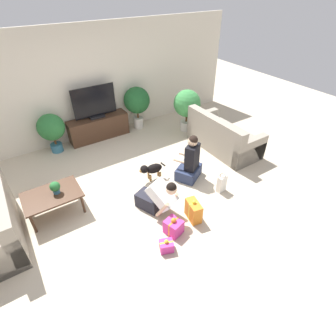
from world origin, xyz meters
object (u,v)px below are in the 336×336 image
at_px(tv, 95,104).
at_px(dog, 151,169).
at_px(person_sitting, 190,163).
at_px(sofa_right, 222,137).
at_px(person_kneeling, 157,197).
at_px(tv_console, 99,128).
at_px(coffee_table, 52,196).
at_px(gift_bag_a, 222,184).
at_px(potted_plant_back_right, 137,102).
at_px(gift_box_b, 166,246).
at_px(gift_box_c, 174,227).
at_px(tabletop_plant, 55,187).
at_px(potted_plant_back_left, 51,129).
at_px(gift_box_a, 193,211).
at_px(potted_plant_corner_right, 187,105).

xyz_separation_m(tv, dog, (0.24, -2.20, -0.66)).
relative_size(tv, person_sitting, 1.06).
xyz_separation_m(sofa_right, dog, (-2.00, -0.10, -0.05)).
bearing_deg(person_kneeling, tv_console, 64.91).
relative_size(coffee_table, gift_bag_a, 2.47).
height_order(potted_plant_back_right, gift_box_b, potted_plant_back_right).
bearing_deg(potted_plant_back_right, tv_console, 177.37).
xyz_separation_m(potted_plant_back_right, person_kneeling, (-1.21, -2.98, -0.41)).
distance_m(person_kneeling, gift_box_c, 0.59).
distance_m(coffee_table, tabletop_plant, 0.19).
height_order(coffee_table, gift_box_b, coffee_table).
relative_size(potted_plant_back_left, gift_bag_a, 2.47).
distance_m(coffee_table, gift_box_b, 2.11).
bearing_deg(gift_box_a, coffee_table, 143.38).
xyz_separation_m(sofa_right, tv, (-2.24, 2.10, 0.61)).
bearing_deg(tabletop_plant, person_sitting, -10.79).
distance_m(person_sitting, gift_bag_a, 0.75).
bearing_deg(dog, tv, -166.58).
xyz_separation_m(potted_plant_back_right, person_sitting, (-0.16, -2.52, -0.38)).
distance_m(person_kneeling, person_sitting, 1.15).
xyz_separation_m(potted_plant_back_left, dog, (1.33, -2.15, -0.35)).
distance_m(dog, gift_box_b, 1.75).
xyz_separation_m(potted_plant_corner_right, tabletop_plant, (-3.63, -1.22, -0.16)).
xyz_separation_m(potted_plant_back_left, potted_plant_back_right, (2.18, 0.00, 0.14)).
bearing_deg(tabletop_plant, potted_plant_corner_right, 18.64).
relative_size(gift_bag_a, tabletop_plant, 1.69).
bearing_deg(coffee_table, sofa_right, -0.17).
bearing_deg(sofa_right, coffee_table, 89.83).
height_order(tv, potted_plant_back_right, tv).
height_order(sofa_right, tv_console, sofa_right).
bearing_deg(person_kneeling, gift_box_a, -71.93).
bearing_deg(gift_box_a, person_kneeling, 130.83).
height_order(tv_console, gift_box_a, tv_console).
bearing_deg(person_sitting, gift_box_b, 12.14).
bearing_deg(gift_box_c, gift_bag_a, 14.01).
height_order(gift_box_b, gift_box_c, gift_box_c).
xyz_separation_m(gift_box_b, gift_bag_a, (1.62, 0.55, 0.10)).
bearing_deg(potted_plant_back_right, gift_box_a, -102.98).
relative_size(potted_plant_corner_right, gift_box_a, 2.68).
bearing_deg(tv_console, gift_box_a, -85.24).
xyz_separation_m(gift_bag_a, tabletop_plant, (-2.72, 1.15, 0.36)).
relative_size(potted_plant_corner_right, person_kneeling, 1.34).
bearing_deg(gift_box_a, potted_plant_back_right, 77.02).
relative_size(coffee_table, potted_plant_back_right, 0.84).
distance_m(tv, gift_box_a, 3.60).
bearing_deg(potted_plant_back_right, tv, 177.37).
xyz_separation_m(tv_console, person_sitting, (0.93, -2.57, 0.07)).
bearing_deg(tv_console, potted_plant_corner_right, -22.57).
height_order(potted_plant_back_right, gift_box_a, potted_plant_back_right).
bearing_deg(tv, gift_box_c, -92.60).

